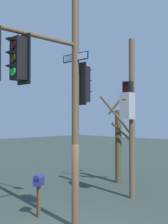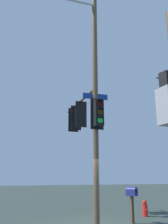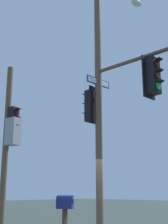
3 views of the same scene
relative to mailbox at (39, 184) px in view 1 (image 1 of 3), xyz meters
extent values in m
cylinder|color=brown|center=(-0.16, 1.59, 3.82)|extent=(0.23, 0.23, 9.87)
cylinder|color=brown|center=(2.05, 1.67, 4.39)|extent=(4.42, 0.27, 0.12)
cube|color=black|center=(1.94, 1.66, 3.69)|extent=(0.31, 0.37, 1.10)
cube|color=black|center=(1.77, 1.67, 3.69)|extent=(0.05, 0.56, 1.30)
cylinder|color=#2F0403|center=(2.11, 1.66, 4.03)|extent=(0.04, 0.22, 0.22)
cube|color=black|center=(2.18, 1.66, 4.15)|extent=(0.17, 0.21, 0.06)
cylinder|color=#352504|center=(2.11, 1.66, 3.69)|extent=(0.04, 0.22, 0.22)
cube|color=black|center=(2.18, 1.66, 3.81)|extent=(0.17, 0.21, 0.06)
cylinder|color=#19D147|center=(2.11, 1.66, 3.35)|extent=(0.04, 0.22, 0.22)
cube|color=black|center=(2.18, 1.66, 3.47)|extent=(0.17, 0.21, 0.06)
cylinder|color=brown|center=(1.94, 1.66, 4.31)|extent=(0.04, 0.04, 0.15)
cube|color=black|center=(-0.49, 1.58, 3.22)|extent=(0.32, 0.37, 1.10)
cube|color=black|center=(-0.32, 1.59, 3.22)|extent=(0.07, 0.56, 1.30)
cylinder|color=#2F0403|center=(-0.66, 1.57, 3.56)|extent=(0.04, 0.22, 0.22)
cube|color=black|center=(-0.73, 1.57, 3.68)|extent=(0.17, 0.22, 0.06)
cylinder|color=#352504|center=(-0.66, 1.57, 3.22)|extent=(0.04, 0.22, 0.22)
cube|color=black|center=(-0.73, 1.57, 3.34)|extent=(0.17, 0.22, 0.06)
cylinder|color=#19D147|center=(-0.66, 1.57, 2.88)|extent=(0.04, 0.22, 0.22)
cube|color=black|center=(-0.73, 1.57, 3.00)|extent=(0.17, 0.22, 0.06)
cube|color=navy|center=(-0.16, 1.59, 4.02)|extent=(0.04, 1.10, 0.24)
cube|color=white|center=(-0.14, 1.59, 4.02)|extent=(0.02, 1.00, 0.18)
cylinder|color=brown|center=(-4.30, 0.67, 2.18)|extent=(0.24, 0.24, 6.59)
cube|color=#99999E|center=(-3.91, 0.73, 2.67)|extent=(0.59, 0.50, 1.08)
cube|color=black|center=(-3.96, 0.72, 3.12)|extent=(0.38, 0.42, 1.10)
cylinder|color=#2F0403|center=(-3.80, 0.76, 3.46)|extent=(0.08, 0.22, 0.22)
cube|color=black|center=(-3.72, 0.78, 3.58)|extent=(0.21, 0.24, 0.06)
cylinder|color=#352504|center=(-3.80, 0.76, 3.12)|extent=(0.08, 0.22, 0.22)
cube|color=black|center=(-3.72, 0.78, 3.24)|extent=(0.21, 0.24, 0.06)
cylinder|color=#19D147|center=(-3.80, 0.76, 2.78)|extent=(0.08, 0.22, 0.22)
cube|color=black|center=(-3.72, 0.78, 2.90)|extent=(0.21, 0.24, 0.06)
cube|color=#4C3823|center=(0.00, 0.00, -0.58)|extent=(0.10, 0.10, 1.05)
cube|color=navy|center=(0.00, 0.00, 0.06)|extent=(0.50, 0.43, 0.24)
cylinder|color=navy|center=(0.00, 0.00, 0.18)|extent=(0.50, 0.43, 0.24)
cylinder|color=#473C26|center=(-6.46, -1.77, 0.74)|extent=(0.33, 0.33, 3.70)
cylinder|color=#473C26|center=(-6.85, -2.09, 3.03)|extent=(0.79, 0.92, 1.34)
cylinder|color=#473C26|center=(-5.81, -1.59, 2.54)|extent=(0.49, 1.41, 1.56)
cylinder|color=#473C26|center=(-6.42, -1.24, 1.72)|extent=(1.14, 0.21, 1.08)
cylinder|color=#473C26|center=(-6.20, -1.36, 1.53)|extent=(0.94, 0.67, 0.98)
cylinder|color=#473C26|center=(-6.19, -1.33, 1.52)|extent=(1.00, 0.68, 0.90)
camera|label=1|loc=(6.63, 8.63, 2.15)|focal=51.91mm
camera|label=2|loc=(-9.85, 5.01, 0.77)|focal=40.54mm
camera|label=3|loc=(6.47, -5.87, 0.41)|focal=49.55mm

